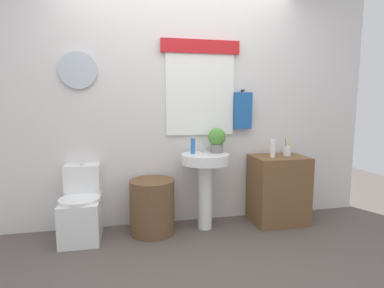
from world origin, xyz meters
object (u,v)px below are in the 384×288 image
potted_plant (217,139)px  lotion_bottle (273,148)px  wooden_cabinet (278,189)px  toothbrush_cup (287,151)px  soap_bottle (193,146)px  toilet (82,210)px  pedestal_sink (205,173)px  laundry_hamper (152,206)px

potted_plant → lotion_bottle: (0.59, -0.10, -0.10)m
wooden_cabinet → toothbrush_cup: 0.44m
toothbrush_cup → soap_bottle: bearing=178.4°
toilet → pedestal_sink: pedestal_sink is taller
lotion_bottle → toothbrush_cup: 0.21m
wooden_cabinet → soap_bottle: (-0.95, 0.05, 0.51)m
toilet → potted_plant: bearing=1.2°
pedestal_sink → potted_plant: 0.38m
potted_plant → soap_bottle: bearing=-177.8°
potted_plant → toothbrush_cup: bearing=-2.9°
soap_bottle → potted_plant: bearing=2.2°
wooden_cabinet → potted_plant: potted_plant is taller
pedestal_sink → wooden_cabinet: 0.86m
wooden_cabinet → lotion_bottle: lotion_bottle is taller
soap_bottle → toilet: bearing=-179.0°
toothbrush_cup → toilet: bearing=179.7°
pedestal_sink → lotion_bottle: size_ratio=4.18×
pedestal_sink → lotion_bottle: lotion_bottle is taller
laundry_hamper → potted_plant: size_ratio=2.10×
toilet → pedestal_sink: bearing=-1.4°
lotion_bottle → laundry_hamper: bearing=178.2°
pedestal_sink → toothbrush_cup: toothbrush_cup is taller
toilet → wooden_cabinet: size_ratio=0.97×
pedestal_sink → laundry_hamper: bearing=-180.0°
toilet → toothbrush_cup: bearing=-0.3°
soap_bottle → potted_plant: size_ratio=0.61×
potted_plant → toothbrush_cup: size_ratio=1.41×
wooden_cabinet → soap_bottle: size_ratio=4.61×
laundry_hamper → potted_plant: (0.69, 0.06, 0.66)m
toilet → wooden_cabinet: (2.07, -0.03, 0.09)m
wooden_cabinet → toilet: bearing=179.2°
wooden_cabinet → toothbrush_cup: (0.10, 0.02, 0.42)m
toothbrush_cup → pedestal_sink: bearing=-178.8°
laundry_hamper → soap_bottle: 0.74m
soap_bottle → wooden_cabinet: bearing=-3.0°
toilet → potted_plant: potted_plant is taller
toilet → soap_bottle: (1.12, 0.02, 0.60)m
potted_plant → lotion_bottle: bearing=-9.6°
toilet → pedestal_sink: 1.28m
soap_bottle → toothbrush_cup: (1.05, -0.03, -0.08)m
pedestal_sink → lotion_bottle: bearing=-3.1°
laundry_hamper → pedestal_sink: size_ratio=0.69×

